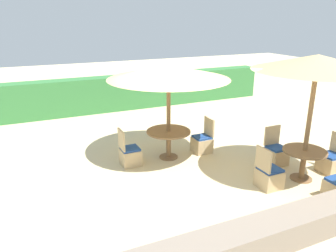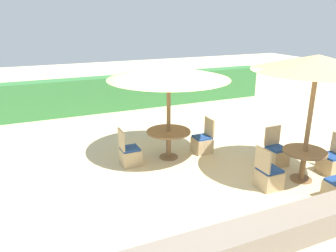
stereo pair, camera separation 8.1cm
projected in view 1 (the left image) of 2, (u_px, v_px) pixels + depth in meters
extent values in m
plane|color=beige|center=(178.00, 168.00, 7.91)|extent=(40.00, 40.00, 0.00)
cube|color=#387A3D|center=(113.00, 93.00, 12.67)|extent=(13.00, 0.70, 1.32)
cube|color=gray|center=(266.00, 235.00, 5.13)|extent=(10.00, 0.56, 0.48)
cylinder|color=olive|center=(309.00, 122.00, 6.97)|extent=(0.10, 0.10, 2.69)
cone|color=tan|center=(318.00, 62.00, 6.57)|extent=(2.62, 2.62, 0.32)
cylinder|color=olive|center=(301.00, 178.00, 7.40)|extent=(0.48, 0.48, 0.03)
cylinder|color=olive|center=(303.00, 165.00, 7.30)|extent=(0.12, 0.12, 0.66)
cylinder|color=olive|center=(305.00, 151.00, 7.19)|extent=(0.94, 0.94, 0.04)
cube|color=tan|center=(330.00, 164.00, 7.67)|extent=(0.46, 0.46, 0.40)
cube|color=navy|center=(331.00, 155.00, 7.60)|extent=(0.42, 0.42, 0.05)
cube|color=tan|center=(276.00, 156.00, 8.10)|extent=(0.46, 0.46, 0.40)
cube|color=navy|center=(277.00, 148.00, 8.03)|extent=(0.42, 0.42, 0.05)
cube|color=tan|center=(272.00, 135.00, 8.12)|extent=(0.46, 0.04, 0.48)
cube|color=tan|center=(269.00, 179.00, 6.99)|extent=(0.46, 0.46, 0.40)
cube|color=navy|center=(270.00, 169.00, 6.91)|extent=(0.42, 0.42, 0.05)
cube|color=tan|center=(263.00, 159.00, 6.75)|extent=(0.04, 0.46, 0.48)
cylinder|color=olive|center=(169.00, 115.00, 8.17)|extent=(0.10, 0.10, 2.31)
cone|color=tan|center=(169.00, 72.00, 7.83)|extent=(2.98, 2.98, 0.32)
cylinder|color=olive|center=(169.00, 157.00, 8.53)|extent=(0.48, 0.48, 0.03)
cylinder|color=olive|center=(169.00, 145.00, 8.42)|extent=(0.12, 0.12, 0.69)
cylinder|color=olive|center=(169.00, 132.00, 8.31)|extent=(1.12, 1.12, 0.04)
cube|color=tan|center=(130.00, 157.00, 8.06)|extent=(0.46, 0.46, 0.40)
cube|color=navy|center=(130.00, 149.00, 7.98)|extent=(0.42, 0.42, 0.05)
cube|color=tan|center=(121.00, 140.00, 7.82)|extent=(0.04, 0.46, 0.48)
cube|color=tan|center=(202.00, 145.00, 8.82)|extent=(0.46, 0.46, 0.40)
cube|color=navy|center=(202.00, 137.00, 8.75)|extent=(0.42, 0.42, 0.05)
cube|color=tan|center=(209.00, 127.00, 8.75)|extent=(0.04, 0.46, 0.48)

